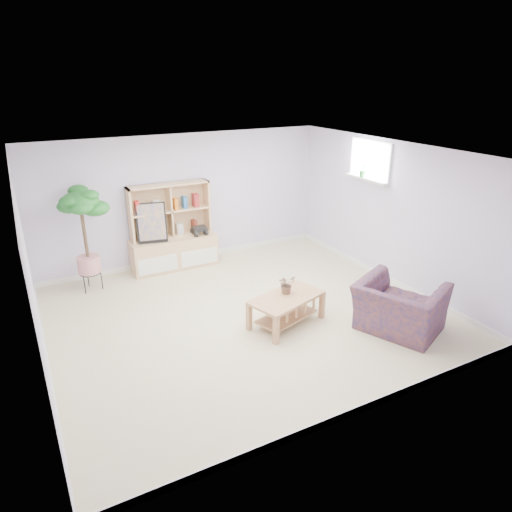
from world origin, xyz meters
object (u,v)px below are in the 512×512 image
storage_unit (173,227)px  coffee_table (286,310)px  armchair (400,304)px  floor_tree (86,241)px

storage_unit → coffee_table: size_ratio=1.47×
coffee_table → armchair: size_ratio=0.96×
coffee_table → floor_tree: size_ratio=0.61×
storage_unit → armchair: (2.04, -3.64, -0.37)m
floor_tree → armchair: 4.94m
floor_tree → coffee_table: bearing=-47.4°
storage_unit → floor_tree: bearing=-170.2°
storage_unit → floor_tree: size_ratio=0.90×
storage_unit → armchair: 4.19m
floor_tree → armchair: floor_tree is taller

